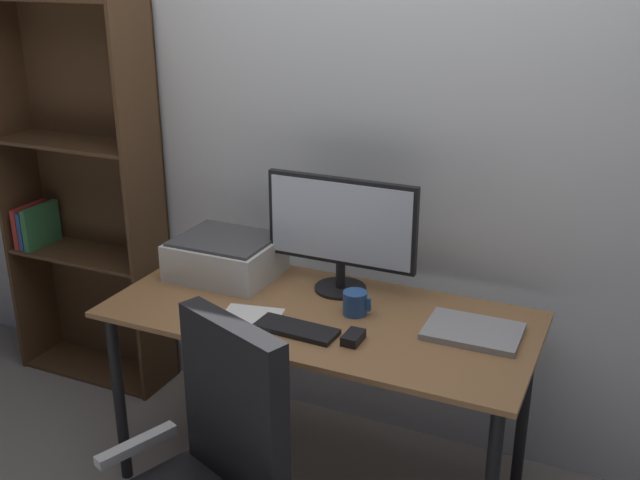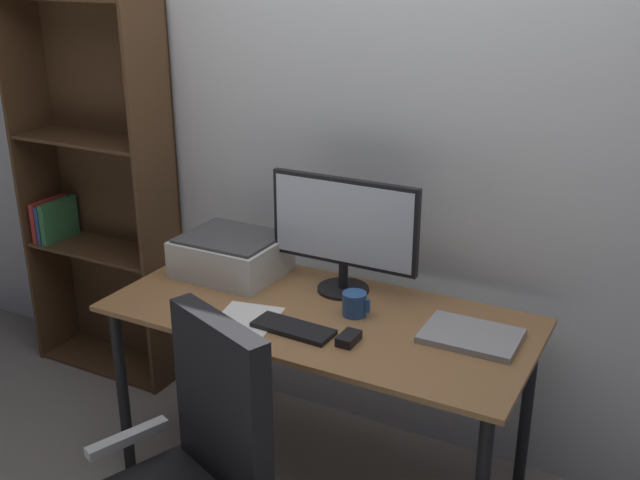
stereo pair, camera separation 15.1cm
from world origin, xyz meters
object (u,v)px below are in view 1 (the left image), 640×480
at_px(monitor, 341,227).
at_px(mouse, 353,338).
at_px(desk, 320,333).
at_px(bookshelf, 84,199).
at_px(coffee_mug, 355,303).
at_px(keyboard, 296,329).
at_px(printer, 226,257).
at_px(laptop, 473,331).

xyz_separation_m(monitor, mouse, (0.20, -0.36, -0.24)).
distance_m(desk, monitor, 0.40).
bearing_deg(monitor, bookshelf, 173.94).
height_order(desk, coffee_mug, coffee_mug).
bearing_deg(coffee_mug, mouse, -69.61).
bearing_deg(coffee_mug, keyboard, -122.34).
xyz_separation_m(mouse, printer, (-0.68, 0.31, 0.06)).
bearing_deg(monitor, desk, -87.62).
xyz_separation_m(mouse, bookshelf, (-1.57, 0.51, 0.13)).
bearing_deg(coffee_mug, bookshelf, 168.15).
relative_size(mouse, coffee_mug, 0.93).
distance_m(keyboard, printer, 0.58).
bearing_deg(printer, mouse, -24.37).
xyz_separation_m(monitor, bookshelf, (-1.37, 0.15, -0.11)).
height_order(monitor, coffee_mug, monitor).
bearing_deg(printer, bookshelf, 167.18).
bearing_deg(mouse, desk, 142.06).
bearing_deg(printer, coffee_mug, -10.42).
bearing_deg(laptop, monitor, 164.55).
bearing_deg(bookshelf, coffee_mug, -11.85).
bearing_deg(laptop, coffee_mug, -177.54).
relative_size(coffee_mug, bookshelf, 0.06).
bearing_deg(printer, monitor, 6.95).
bearing_deg(keyboard, desk, 88.90).
relative_size(monitor, printer, 1.48).
distance_m(keyboard, laptop, 0.60).
distance_m(desk, laptop, 0.56).
height_order(laptop, bookshelf, bookshelf).
xyz_separation_m(coffee_mug, laptop, (0.42, 0.02, -0.03)).
relative_size(desk, laptop, 4.83).
relative_size(keyboard, mouse, 3.02).
relative_size(keyboard, bookshelf, 0.16).
distance_m(keyboard, bookshelf, 1.47).
relative_size(mouse, printer, 0.24).
height_order(coffee_mug, laptop, coffee_mug).
relative_size(monitor, bookshelf, 0.33).
distance_m(mouse, printer, 0.75).
distance_m(keyboard, coffee_mug, 0.25).
xyz_separation_m(coffee_mug, printer, (-0.60, 0.11, 0.04)).
bearing_deg(keyboard, mouse, 6.26).
bearing_deg(mouse, printer, 156.11).
bearing_deg(laptop, bookshelf, 170.68).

